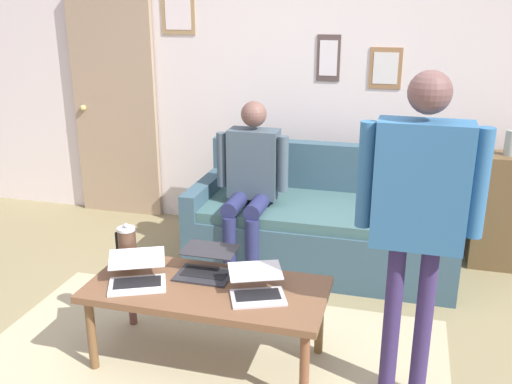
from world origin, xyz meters
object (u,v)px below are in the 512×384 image
Objects in this scene: person_seated at (251,177)px; interior_door at (115,108)px; coffee_table at (207,294)px; side_shelf at (501,211)px; laptop_left at (206,266)px; french_press at (127,246)px; person_standing at (419,201)px; flower_vase at (512,137)px; laptop_center at (257,288)px; couch at (323,226)px; laptop_right at (137,275)px.

interior_door is at bearing -28.39° from person_seated.
side_shelf reaches higher than coffee_table.
laptop_left is at bearing 129.31° from interior_door.
person_standing reaches higher than french_press.
laptop_left is at bearing -8.51° from person_standing.
side_shelf is 0.58m from flower_vase.
laptop_center is 0.95× the size of flower_vase.
couch is 1.43m from laptop_left.
person_standing reaches higher than coffee_table.
person_standing is at bearing 69.75° from flower_vase.
laptop_center is 2.33m from side_shelf.
laptop_right is (0.39, 0.06, 0.09)m from coffee_table.
flower_vase is at bearing -139.11° from laptop_right.
couch is 4.64× the size of laptop_right.
side_shelf is (-2.30, -1.65, -0.15)m from french_press.
laptop_center is at bearing 51.33° from side_shelf.
interior_door is 4.93× the size of flower_vase.
french_press reaches higher than laptop_right.
laptop_center is at bearing 153.81° from laptop_left.
interior_door reaches higher than french_press.
coffee_table is 0.19m from laptop_left.
laptop_right is 2.83m from side_shelf.
laptop_center is 1.35m from person_seated.
side_shelf is (-1.32, -0.31, 0.14)m from couch.
french_press is 0.63× the size of flower_vase.
laptop_left is 0.19× the size of person_standing.
laptop_left is 0.79× the size of flower_vase.
side_shelf is (-2.14, -1.85, -0.08)m from laptop_right.
flower_vase is 1.94m from person_standing.
couch reaches higher than laptop_left.
laptop_center is at bearing 132.54° from interior_door.
laptop_left is at bearing 42.31° from flower_vase.
laptop_right is at bearing 1.48° from person_standing.
laptop_center is 0.92× the size of laptop_right.
person_standing is at bearing 171.49° from laptop_left.
flower_vase is (-2.14, -1.85, 0.50)m from laptop_right.
flower_vase is (-0.00, -0.00, 0.58)m from side_shelf.
flower_vase reaches higher than laptop_left.
french_press is 1.71m from person_standing.
laptop_left is 1.28m from person_standing.
person_seated is at bearing 16.34° from flower_vase.
person_seated is at bearing -47.27° from person_standing.
french_press is (0.55, -0.15, 0.17)m from coffee_table.
laptop_right is 1.57m from person_standing.
flower_vase reaches higher than coffee_table.
side_shelf is (-3.39, 0.30, -0.58)m from interior_door.
french_press is at bearing 35.63° from side_shelf.
interior_door is at bearing -47.46° from laptop_center.
flower_vase reaches higher than couch.
interior_door reaches higher than person_standing.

